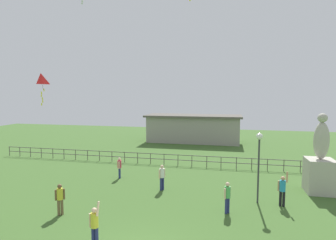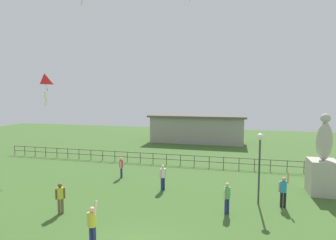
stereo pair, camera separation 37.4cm
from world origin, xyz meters
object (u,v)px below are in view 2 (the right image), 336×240
Objects in this scene: person_1 at (283,190)px; person_2 at (92,223)px; lamppost at (260,152)px; person_6 at (227,196)px; person_5 at (121,166)px; person_3 at (60,196)px; kite_3 at (45,81)px; person_4 at (163,176)px; statue_monument at (323,168)px.

person_2 is at bearing -143.62° from person_1.
person_6 is at bearing -133.03° from lamppost.
person_5 is at bearing 106.41° from person_2.
person_3 is 10.96m from kite_3.
lamppost is at bearing 169.75° from person_1.
person_6 reaches higher than person_5.
person_3 is 0.98× the size of person_6.
person_1 is 11.69m from person_3.
kite_3 is at bearing 134.85° from person_2.
lamppost is 2.43× the size of person_6.
person_2 is (-8.02, -5.91, -0.02)m from person_1.
person_3 is at bearing -94.89° from person_5.
lamppost is at bearing 42.17° from person_2.
person_2 reaches higher than person_4.
person_3 is at bearing -166.09° from person_6.
person_5 is (-13.22, 0.04, -0.75)m from statue_monument.
person_1 is at bearing 28.10° from person_6.
kite_3 is at bearing 169.38° from person_1.
person_4 is 0.66× the size of kite_3.
person_4 is 12.05m from kite_3.
kite_3 is at bearing 131.27° from person_3.
person_4 is at bearing -12.14° from kite_3.
person_1 is at bearing 36.38° from person_2.
lamppost reaches higher than person_5.
person_1 is 1.20× the size of person_6.
person_3 is (-9.88, -3.82, -2.00)m from lamppost.
person_2 is at bearing -73.59° from person_5.
lamppost is 3.14m from person_6.
person_1 is at bearing -10.25° from lamppost.
kite_3 reaches higher than person_5.
person_5 is (-3.60, 1.75, -0.06)m from person_4.
person_5 is (0.54, 6.37, -0.04)m from person_3.
person_2 is 1.18× the size of person_6.
person_4 reaches higher than person_3.
person_4 is at bearing 81.47° from person_2.
statue_monument is at bearing 37.76° from person_6.
statue_monument is at bearing 39.07° from person_2.
kite_3 is at bearing 169.35° from lamppost.
person_5 is at bearing 179.82° from statue_monument.
lamppost is at bearing -7.98° from person_4.
person_3 is 0.64× the size of kite_3.
person_4 is at bearing 172.02° from lamppost.
statue_monument is 2.53× the size of person_1.
person_4 is at bearing 48.09° from person_3.
lamppost is 16.66m from kite_3.
person_2 is 1.18× the size of person_4.
person_4 is 1.07× the size of person_5.
person_5 is at bearing 154.08° from person_4.
person_5 is 8.82m from person_6.
lamppost reaches higher than person_2.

